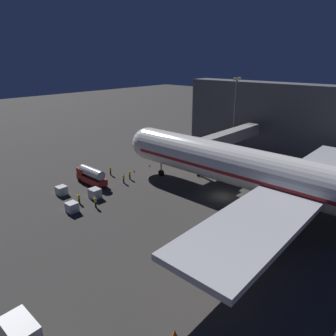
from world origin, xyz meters
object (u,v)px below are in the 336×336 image
at_px(ground_crew_near_nose_gear, 95,201).
at_px(baggage_container_far_row, 95,193).
at_px(baggage_container_mid_row, 62,190).
at_px(ground_crew_under_port_wing, 79,198).
at_px(airliner_at_gate, 309,185).
at_px(apron_floodlight_mast, 235,109).
at_px(traffic_cone_nose_port, 149,165).
at_px(ground_crew_marshaller_fwd, 124,178).
at_px(baggage_container_near_belt, 72,207).
at_px(ground_crew_walking_aft, 130,174).
at_px(fuel_tanker, 91,175).
at_px(traffic_cone_wingtip_svc_side, 175,332).
at_px(jet_bridge, 223,139).
at_px(ground_crew_by_belt_loader, 110,170).
at_px(traffic_cone_nose_starboard, 134,171).

bearing_deg(ground_crew_near_nose_gear, baggage_container_far_row, -123.78).
height_order(baggage_container_mid_row, ground_crew_under_port_wing, ground_crew_under_port_wing).
bearing_deg(airliner_at_gate, apron_floodlight_mast, -133.88).
bearing_deg(traffic_cone_nose_port, ground_crew_marshaller_fwd, 17.12).
relative_size(baggage_container_near_belt, traffic_cone_nose_port, 2.89).
distance_m(ground_crew_marshaller_fwd, ground_crew_walking_aft, 2.08).
relative_size(baggage_container_near_belt, ground_crew_near_nose_gear, 0.88).
relative_size(apron_floodlight_mast, baggage_container_far_row, 9.85).
xyz_separation_m(fuel_tanker, traffic_cone_nose_port, (-13.62, 1.23, -1.37)).
bearing_deg(traffic_cone_wingtip_svc_side, jet_bridge, -152.22).
bearing_deg(airliner_at_gate, ground_crew_by_belt_loader, -79.54).
height_order(airliner_at_gate, apron_floodlight_mast, airliner_at_gate).
bearing_deg(ground_crew_by_belt_loader, baggage_container_far_row, 38.31).
height_order(baggage_container_near_belt, traffic_cone_nose_starboard, baggage_container_near_belt).
relative_size(jet_bridge, traffic_cone_nose_starboard, 43.17).
bearing_deg(baggage_container_near_belt, traffic_cone_nose_port, -165.04).
bearing_deg(ground_crew_under_port_wing, traffic_cone_wingtip_svc_side, 73.08).
bearing_deg(airliner_at_gate, ground_crew_walking_aft, -80.05).
distance_m(baggage_container_mid_row, traffic_cone_nose_port, 19.72).
distance_m(jet_bridge, ground_crew_walking_aft, 20.57).
distance_m(baggage_container_mid_row, traffic_cone_nose_starboard, 15.33).
relative_size(ground_crew_walking_aft, traffic_cone_nose_port, 3.23).
bearing_deg(jet_bridge, baggage_container_mid_row, -21.85).
distance_m(airliner_at_gate, apron_floodlight_mast, 37.04).
relative_size(baggage_container_near_belt, baggage_container_far_row, 0.90).
relative_size(ground_crew_by_belt_loader, traffic_cone_nose_port, 3.24).
bearing_deg(fuel_tanker, baggage_container_far_row, 60.81).
distance_m(ground_crew_by_belt_loader, traffic_cone_nose_starboard, 4.74).
distance_m(apron_floodlight_mast, ground_crew_walking_aft, 32.32).
relative_size(airliner_at_gate, baggage_container_far_row, 38.79).
bearing_deg(ground_crew_by_belt_loader, traffic_cone_nose_starboard, 153.29).
bearing_deg(baggage_container_mid_row, ground_crew_under_port_wing, 91.38).
bearing_deg(airliner_at_gate, traffic_cone_nose_starboard, -86.13).
distance_m(jet_bridge, ground_crew_near_nose_gear, 29.77).
distance_m(baggage_container_near_belt, ground_crew_near_nose_gear, 3.49).
xyz_separation_m(fuel_tanker, baggage_container_mid_row, (6.07, 0.27, -0.92)).
bearing_deg(jet_bridge, traffic_cone_nose_starboard, -36.85).
height_order(fuel_tanker, traffic_cone_wingtip_svc_side, fuel_tanker).
distance_m(jet_bridge, traffic_cone_nose_port, 16.26).
height_order(ground_crew_near_nose_gear, traffic_cone_wingtip_svc_side, ground_crew_near_nose_gear).
distance_m(fuel_tanker, baggage_container_far_row, 6.41).
bearing_deg(fuel_tanker, ground_crew_near_nose_gear, 59.17).
xyz_separation_m(apron_floodlight_mast, ground_crew_walking_aft, (30.79, -3.65, -9.12)).
xyz_separation_m(baggage_container_far_row, ground_crew_walking_aft, (-9.23, -1.99, 0.18)).
bearing_deg(baggage_container_near_belt, apron_floodlight_mast, 179.83).
height_order(airliner_at_gate, ground_crew_near_nose_gear, airliner_at_gate).
height_order(baggage_container_near_belt, ground_crew_under_port_wing, ground_crew_under_port_wing).
distance_m(apron_floodlight_mast, traffic_cone_wingtip_svc_side, 57.90).
bearing_deg(traffic_cone_nose_starboard, baggage_container_mid_row, -3.59).
xyz_separation_m(ground_crew_marshaller_fwd, traffic_cone_nose_port, (-9.49, -2.92, -0.71)).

